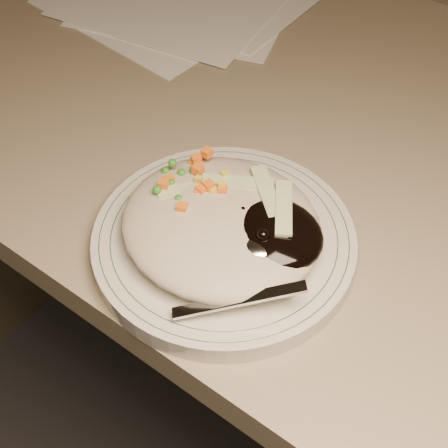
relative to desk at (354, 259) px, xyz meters
The scene contains 5 objects.
desk is the anchor object (origin of this frame).
plate 0.31m from the desk, 103.74° to the right, with size 0.25×0.25×0.02m, color silver.
plate_rim 0.32m from the desk, 103.74° to the right, with size 0.24×0.24×0.00m.
meal 0.33m from the desk, 102.67° to the right, with size 0.21×0.19×0.05m.
papers 0.46m from the desk, 164.10° to the left, with size 0.38×0.31×0.00m.
Camera 1 is at (0.18, 0.84, 1.21)m, focal length 50.00 mm.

